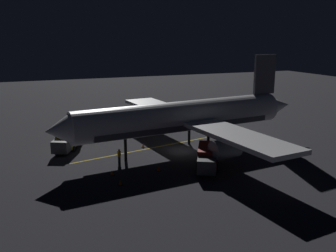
# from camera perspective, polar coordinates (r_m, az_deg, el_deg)

# --- Properties ---
(ground_plane) EXTENTS (180.00, 180.00, 0.20)m
(ground_plane) POSITION_cam_1_polar(r_m,az_deg,el_deg) (48.91, 2.18, -3.90)
(ground_plane) COLOR #29292E
(apron_guide_stripe) EXTENTS (4.82, 20.62, 0.01)m
(apron_guide_stripe) POSITION_cam_1_polar(r_m,az_deg,el_deg) (49.75, -3.23, -3.49)
(apron_guide_stripe) COLOR gold
(apron_guide_stripe) RESTS_ON ground_plane
(airliner) EXTENTS (34.75, 35.51, 12.03)m
(airliner) POSITION_cam_1_polar(r_m,az_deg,el_deg) (48.06, 2.85, 1.32)
(airliner) COLOR white
(airliner) RESTS_ON ground_plane
(baggage_truck) EXTENTS (6.46, 4.55, 2.62)m
(baggage_truck) POSITION_cam_1_polar(r_m,az_deg,el_deg) (50.69, -14.96, -2.05)
(baggage_truck) COLOR gold
(baggage_truck) RESTS_ON ground_plane
(catering_truck) EXTENTS (6.66, 4.94, 2.42)m
(catering_truck) POSITION_cam_1_polar(r_m,az_deg,el_deg) (42.42, 6.00, -4.79)
(catering_truck) COLOR maroon
(catering_truck) RESTS_ON ground_plane
(ground_crew_worker) EXTENTS (0.40, 0.40, 1.74)m
(ground_crew_worker) POSITION_cam_1_polar(r_m,az_deg,el_deg) (44.27, -7.41, -4.55)
(ground_crew_worker) COLOR black
(ground_crew_worker) RESTS_ON ground_plane
(traffic_cone_near_left) EXTENTS (0.50, 0.50, 0.55)m
(traffic_cone_near_left) POSITION_cam_1_polar(r_m,az_deg,el_deg) (38.24, -7.25, -8.51)
(traffic_cone_near_left) COLOR #EA590F
(traffic_cone_near_left) RESTS_ON ground_plane
(traffic_cone_near_right) EXTENTS (0.50, 0.50, 0.55)m
(traffic_cone_near_right) POSITION_cam_1_polar(r_m,az_deg,el_deg) (41.75, -1.45, -6.48)
(traffic_cone_near_right) COLOR #EA590F
(traffic_cone_near_right) RESTS_ON ground_plane
(traffic_cone_under_wing) EXTENTS (0.50, 0.50, 0.55)m
(traffic_cone_under_wing) POSITION_cam_1_polar(r_m,az_deg,el_deg) (40.91, -8.48, -7.06)
(traffic_cone_under_wing) COLOR #EA590F
(traffic_cone_under_wing) RESTS_ON ground_plane
(traffic_cone_far) EXTENTS (0.50, 0.50, 0.55)m
(traffic_cone_far) POSITION_cam_1_polar(r_m,az_deg,el_deg) (50.37, -3.79, -2.99)
(traffic_cone_far) COLOR #EA590F
(traffic_cone_far) RESTS_ON ground_plane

